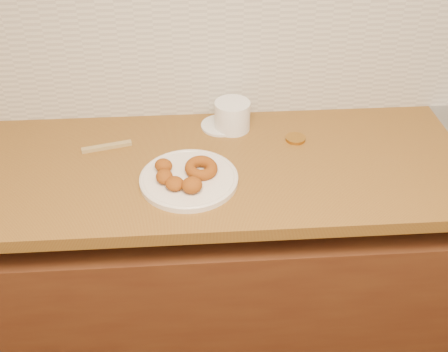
{
  "coord_description": "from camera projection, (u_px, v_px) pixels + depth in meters",
  "views": [
    {
      "loc": [
        -0.34,
        0.4,
        1.83
      ],
      "look_at": [
        -0.26,
        1.58,
        0.93
      ],
      "focal_mm": 42.0,
      "sensor_mm": 36.0,
      "label": 1
    }
  ],
  "objects": [
    {
      "name": "brass_jar_lid",
      "position": [
        295.0,
        139.0,
        1.68
      ],
      "size": [
        0.07,
        0.07,
        0.01
      ],
      "primitive_type": "cylinder",
      "rotation": [
        0.0,
        0.0,
        0.04
      ],
      "color": "#AC782B",
      "rests_on": "butcher_block"
    },
    {
      "name": "tub_lid",
      "position": [
        221.0,
        125.0,
        1.75
      ],
      "size": [
        0.16,
        0.16,
        0.01
      ],
      "primitive_type": "cylinder",
      "rotation": [
        0.0,
        0.0,
        -0.23
      ],
      "color": "silver",
      "rests_on": "butcher_block"
    },
    {
      "name": "wooden_utensil",
      "position": [
        107.0,
        147.0,
        1.64
      ],
      "size": [
        0.16,
        0.06,
        0.01
      ],
      "primitive_type": "cube",
      "rotation": [
        0.0,
        0.0,
        0.24
      ],
      "color": "#A18751",
      "rests_on": "butcher_block"
    },
    {
      "name": "base_cabinet",
      "position": [
        292.0,
        273.0,
        1.92
      ],
      "size": [
        3.6,
        0.6,
        0.77
      ],
      "primitive_type": "cube",
      "color": "#542D15",
      "rests_on": "floor"
    },
    {
      "name": "donut_plate",
      "position": [
        189.0,
        179.0,
        1.51
      ],
      "size": [
        0.28,
        0.28,
        0.02
      ],
      "primitive_type": "cylinder",
      "color": "silver",
      "rests_on": "butcher_block"
    },
    {
      "name": "fried_dough_chunks",
      "position": [
        175.0,
        178.0,
        1.47
      ],
      "size": [
        0.15,
        0.16,
        0.04
      ],
      "color": "#8B420C",
      "rests_on": "donut_plate"
    },
    {
      "name": "ring_donut",
      "position": [
        201.0,
        168.0,
        1.51
      ],
      "size": [
        0.14,
        0.14,
        0.04
      ],
      "primitive_type": "torus",
      "rotation": [
        0.1,
        0.0,
        0.72
      ],
      "color": "#8B420C",
      "rests_on": "donut_plate"
    },
    {
      "name": "plastic_tub",
      "position": [
        232.0,
        116.0,
        1.71
      ],
      "size": [
        0.14,
        0.14,
        0.1
      ],
      "primitive_type": "cylinder",
      "rotation": [
        0.0,
        0.0,
        0.23
      ],
      "color": "white",
      "rests_on": "butcher_block"
    },
    {
      "name": "backsplash",
      "position": [
        296.0,
        27.0,
        1.66
      ],
      "size": [
        3.6,
        0.02,
        0.6
      ],
      "primitive_type": "cube",
      "color": "beige",
      "rests_on": "wall_back"
    },
    {
      "name": "butcher_block",
      "position": [
        92.0,
        172.0,
        1.58
      ],
      "size": [
        2.3,
        0.62,
        0.04
      ],
      "primitive_type": "cube",
      "color": "brown",
      "rests_on": "base_cabinet"
    }
  ]
}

